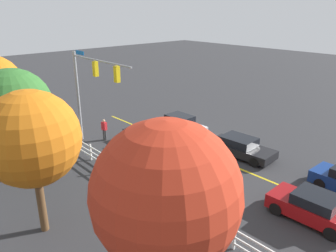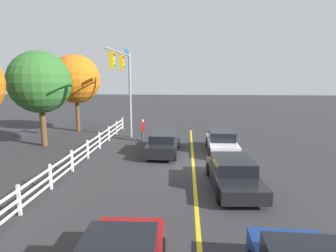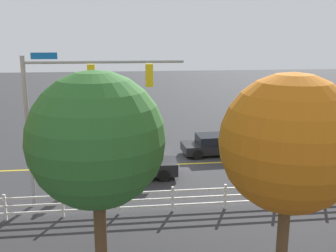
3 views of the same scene
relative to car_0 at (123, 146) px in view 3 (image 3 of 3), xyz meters
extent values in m
plane|color=#2D2D30|center=(-2.67, 1.92, -0.67)|extent=(120.00, 120.00, 0.00)
cube|color=gold|center=(-6.67, 1.92, -0.67)|extent=(28.00, 0.16, 0.01)
cylinder|color=gray|center=(4.10, 6.83, 2.71)|extent=(0.20, 0.20, 6.77)
cylinder|color=gray|center=(0.67, 6.83, 5.80)|extent=(6.87, 0.12, 0.12)
cube|color=#0C59B2|center=(3.20, 6.85, 6.08)|extent=(1.10, 0.03, 0.28)
cube|color=gold|center=(1.27, 6.83, 5.20)|extent=(0.32, 0.28, 1.00)
sphere|color=red|center=(1.27, 6.68, 5.52)|extent=(0.17, 0.17, 0.17)
sphere|color=orange|center=(1.27, 6.68, 5.20)|extent=(0.17, 0.17, 0.17)
sphere|color=#148C19|center=(1.27, 6.68, 4.88)|extent=(0.17, 0.17, 0.17)
cube|color=gold|center=(-1.25, 6.83, 5.20)|extent=(0.32, 0.28, 1.00)
sphere|color=red|center=(-1.25, 6.68, 5.52)|extent=(0.17, 0.17, 0.17)
sphere|color=orange|center=(-1.25, 6.68, 5.20)|extent=(0.17, 0.17, 0.17)
sphere|color=#148C19|center=(-1.25, 6.68, 4.88)|extent=(0.17, 0.17, 0.17)
cube|color=silver|center=(-0.07, 0.00, -0.17)|extent=(4.30, 1.79, 0.57)
cube|color=black|center=(0.15, 0.00, 0.41)|extent=(2.15, 1.60, 0.60)
cylinder|color=black|center=(-1.53, -0.81, -0.35)|extent=(0.64, 0.22, 0.64)
cylinder|color=black|center=(-1.51, 0.83, -0.35)|extent=(0.64, 0.22, 0.64)
cylinder|color=black|center=(1.38, -0.83, -0.35)|extent=(0.64, 0.22, 0.64)
cylinder|color=black|center=(1.40, 0.81, -0.35)|extent=(0.64, 0.22, 0.64)
cube|color=black|center=(-0.57, 3.77, -0.11)|extent=(4.74, 1.85, 0.68)
cube|color=black|center=(-0.80, 3.77, 0.47)|extent=(2.38, 1.62, 0.48)
cylinder|color=black|center=(1.05, 4.53, -0.35)|extent=(0.65, 0.24, 0.64)
cylinder|color=black|center=(1.01, 2.92, -0.35)|extent=(0.65, 0.24, 0.64)
cylinder|color=black|center=(-2.14, 4.61, -0.35)|extent=(0.65, 0.24, 0.64)
cylinder|color=black|center=(-2.19, 3.01, -0.35)|extent=(0.65, 0.24, 0.64)
cylinder|color=black|center=(-11.47, 4.69, -0.35)|extent=(0.65, 0.24, 0.64)
cylinder|color=black|center=(-11.42, 2.98, -0.35)|extent=(0.65, 0.24, 0.64)
cube|color=navy|center=(-13.44, -0.17, -0.10)|extent=(4.66, 1.97, 0.70)
cube|color=black|center=(-13.21, -0.17, 0.50)|extent=(2.06, 1.70, 0.51)
cylinder|color=black|center=(-11.90, -1.07, -0.35)|extent=(0.65, 0.24, 0.64)
cylinder|color=black|center=(-11.85, 0.64, -0.35)|extent=(0.65, 0.24, 0.64)
cube|color=black|center=(-6.16, 0.22, -0.17)|extent=(4.74, 2.11, 0.55)
cube|color=black|center=(-5.92, 0.24, 0.37)|extent=(2.37, 1.80, 0.54)
cylinder|color=black|center=(-7.69, -0.73, -0.35)|extent=(0.65, 0.25, 0.64)
cylinder|color=black|center=(-7.78, 1.01, -0.35)|extent=(0.65, 0.25, 0.64)
cylinder|color=black|center=(-4.53, -0.56, -0.35)|extent=(0.65, 0.25, 0.64)
cylinder|color=black|center=(-4.63, 1.18, -0.35)|extent=(0.65, 0.25, 0.64)
cylinder|color=#3F3F42|center=(2.77, 5.66, -0.24)|extent=(0.16, 0.16, 0.85)
cylinder|color=#3F3F42|center=(2.58, 5.63, -0.24)|extent=(0.16, 0.16, 0.85)
cube|color=red|center=(2.67, 5.64, 0.49)|extent=(0.44, 0.32, 0.62)
sphere|color=tan|center=(2.67, 5.64, 0.91)|extent=(0.22, 0.22, 0.22)
cube|color=white|center=(-9.21, 8.25, -0.09)|extent=(0.10, 0.10, 1.15)
cube|color=white|center=(-6.85, 8.25, -0.09)|extent=(0.10, 0.10, 1.15)
cube|color=white|center=(-4.48, 8.25, -0.09)|extent=(0.10, 0.10, 1.15)
cube|color=white|center=(-2.12, 8.25, -0.09)|extent=(0.10, 0.10, 1.15)
cube|color=white|center=(0.24, 8.25, -0.09)|extent=(0.10, 0.10, 1.15)
cube|color=white|center=(2.61, 8.25, -0.09)|extent=(0.10, 0.10, 1.15)
cube|color=white|center=(4.97, 8.25, -0.09)|extent=(0.10, 0.10, 1.15)
cube|color=white|center=(-5.67, 8.25, 0.28)|extent=(26.00, 0.06, 0.09)
cube|color=white|center=(-5.67, 8.25, -0.07)|extent=(26.00, 0.06, 0.09)
cube|color=white|center=(-5.67, 8.25, -0.39)|extent=(26.00, 0.06, 0.09)
cylinder|color=brown|center=(0.79, 12.45, 0.79)|extent=(0.40, 0.40, 2.91)
sphere|color=#2D6628|center=(0.79, 12.45, 3.84)|extent=(4.26, 4.26, 4.26)
cylinder|color=brown|center=(-4.85, 13.64, 0.83)|extent=(0.36, 0.36, 3.00)
sphere|color=#C66614|center=(-4.85, 13.64, 3.89)|extent=(4.15, 4.15, 4.15)
camera|label=1|loc=(-18.12, 18.04, 9.05)|focal=35.19mm
camera|label=2|loc=(-18.28, 2.35, 4.26)|focal=30.23mm
camera|label=3|loc=(0.00, 24.21, 7.01)|focal=42.11mm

